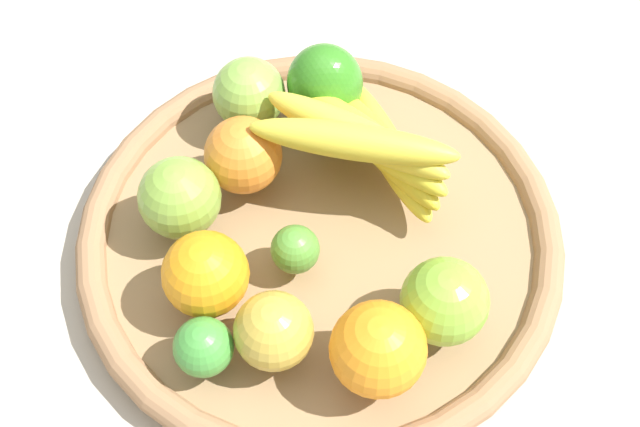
{
  "coord_description": "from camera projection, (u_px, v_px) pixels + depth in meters",
  "views": [
    {
      "loc": [
        -0.21,
        0.37,
        0.69
      ],
      "look_at": [
        0.0,
        0.0,
        0.06
      ],
      "focal_mm": 48.53,
      "sensor_mm": 36.0,
      "label": 1
    }
  ],
  "objects": [
    {
      "name": "ground_plane",
      "position": [
        320.0,
        249.0,
        0.81
      ],
      "size": [
        2.4,
        2.4,
        0.0
      ],
      "primitive_type": "plane",
      "color": "#B8AC9E",
      "rests_on": "ground"
    },
    {
      "name": "basket",
      "position": [
        320.0,
        238.0,
        0.8
      ],
      "size": [
        0.44,
        0.44,
        0.04
      ],
      "color": "#967551",
      "rests_on": "ground_plane"
    },
    {
      "name": "lime_1",
      "position": [
        299.0,
        251.0,
        0.74
      ],
      "size": [
        0.06,
        0.06,
        0.04
      ],
      "primitive_type": "sphere",
      "rotation": [
        0.0,
        0.0,
        0.62
      ],
      "color": "#539135",
      "rests_on": "basket"
    },
    {
      "name": "apple_3",
      "position": [
        180.0,
        198.0,
        0.75
      ],
      "size": [
        0.08,
        0.08,
        0.07
      ],
      "primitive_type": "sphere",
      "rotation": [
        0.0,
        0.0,
        3.23
      ],
      "color": "#7EA73D",
      "rests_on": "basket"
    },
    {
      "name": "apple_1",
      "position": [
        249.0,
        94.0,
        0.82
      ],
      "size": [
        0.1,
        0.1,
        0.07
      ],
      "primitive_type": "sphere",
      "rotation": [
        0.0,
        0.0,
        4.2
      ],
      "color": "#81AD46",
      "rests_on": "basket"
    },
    {
      "name": "banana_bunch",
      "position": [
        369.0,
        141.0,
        0.78
      ],
      "size": [
        0.19,
        0.17,
        0.09
      ],
      "color": "yellow",
      "rests_on": "basket"
    },
    {
      "name": "apple_2",
      "position": [
        274.0,
        331.0,
        0.69
      ],
      "size": [
        0.09,
        0.09,
        0.06
      ],
      "primitive_type": "sphere",
      "rotation": [
        0.0,
        0.0,
        0.95
      ],
      "color": "gold",
      "rests_on": "basket"
    },
    {
      "name": "orange_1",
      "position": [
        206.0,
        274.0,
        0.71
      ],
      "size": [
        0.1,
        0.1,
        0.07
      ],
      "primitive_type": "sphere",
      "rotation": [
        0.0,
        0.0,
        3.69
      ],
      "color": "orange",
      "rests_on": "basket"
    },
    {
      "name": "lime_0",
      "position": [
        203.0,
        347.0,
        0.69
      ],
      "size": [
        0.07,
        0.07,
        0.05
      ],
      "primitive_type": "sphere",
      "rotation": [
        0.0,
        0.0,
        5.76
      ],
      "color": "#429239",
      "rests_on": "basket"
    },
    {
      "name": "orange_0",
      "position": [
        378.0,
        349.0,
        0.67
      ],
      "size": [
        0.09,
        0.09,
        0.08
      ],
      "primitive_type": "sphere",
      "rotation": [
        0.0,
        0.0,
        1.74
      ],
      "color": "orange",
      "rests_on": "basket"
    },
    {
      "name": "orange_2",
      "position": [
        243.0,
        155.0,
        0.78
      ],
      "size": [
        0.08,
        0.08,
        0.07
      ],
      "primitive_type": "sphere",
      "rotation": [
        0.0,
        0.0,
        0.18
      ],
      "color": "orange",
      "rests_on": "basket"
    },
    {
      "name": "bell_pepper",
      "position": [
        325.0,
        84.0,
        0.82
      ],
      "size": [
        0.09,
        0.09,
        0.08
      ],
      "primitive_type": "ellipsoid",
      "rotation": [
        0.0,
        0.0,
        0.3
      ],
      "color": "#347D21",
      "rests_on": "basket"
    },
    {
      "name": "apple_0",
      "position": [
        444.0,
        301.0,
        0.7
      ],
      "size": [
        0.1,
        0.1,
        0.07
      ],
      "primitive_type": "sphere",
      "rotation": [
        0.0,
        0.0,
        3.75
      ],
      "color": "#81B536",
      "rests_on": "basket"
    }
  ]
}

